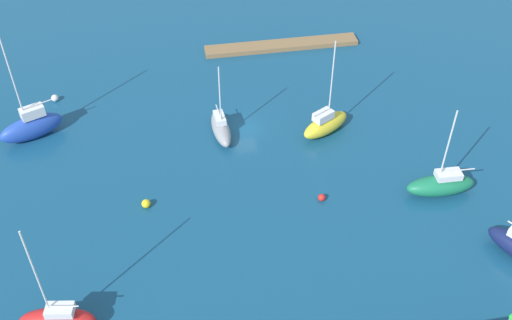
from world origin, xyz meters
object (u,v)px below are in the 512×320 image
Objects in this scene: sailboat_blue_mid_basin at (31,126)px; sailboat_gray_lone_north at (221,128)px; sailboat_green_east_end at (441,184)px; sailboat_yellow_west_end at (325,124)px; sailboat_red_far_south at (58,320)px; mooring_buoy_white at (55,98)px; mooring_buoy_red at (322,198)px; pier_dock at (281,45)px; mooring_buoy_yellow at (146,204)px.

sailboat_gray_lone_north is at bearing 147.32° from sailboat_blue_mid_basin.
sailboat_green_east_end is 44.26m from sailboat_blue_mid_basin.
sailboat_gray_lone_north is 11.71m from sailboat_yellow_west_end.
sailboat_green_east_end is 0.78× the size of sailboat_blue_mid_basin.
sailboat_red_far_south reaches higher than mooring_buoy_white.
sailboat_blue_mid_basin is at bearing -27.42° from mooring_buoy_red.
mooring_buoy_white is at bearing 130.11° from sailboat_yellow_west_end.
pier_dock is at bearing -69.93° from sailboat_green_east_end.
sailboat_red_far_south reaches higher than pier_dock.
pier_dock is at bearing -125.20° from mooring_buoy_yellow.
sailboat_gray_lone_north is 0.69× the size of sailboat_blue_mid_basin.
sailboat_yellow_west_end is (8.91, -11.42, 0.07)m from sailboat_green_east_end.
sailboat_yellow_west_end is at bearing -106.35° from mooring_buoy_red.
sailboat_yellow_west_end reaches higher than mooring_buoy_white.
pier_dock is 1.75× the size of sailboat_red_far_south.
sailboat_green_east_end is 37.92m from sailboat_red_far_south.
pier_dock is at bearing -179.51° from sailboat_blue_mid_basin.
sailboat_yellow_west_end is 10.87m from mooring_buoy_red.
mooring_buoy_red is at bearing 86.21° from pier_dock.
mooring_buoy_yellow is (20.32, 8.35, -0.80)m from sailboat_yellow_west_end.
pier_dock is 1.56× the size of sailboat_blue_mid_basin.
sailboat_red_far_south is (16.15, 22.67, 0.25)m from sailboat_gray_lone_north.
sailboat_blue_mid_basin is 15.72× the size of mooring_buoy_white.
pier_dock is 30.31m from mooring_buoy_white.
sailboat_blue_mid_basin reaches higher than sailboat_green_east_end.
mooring_buoy_white is (30.48, -11.43, -0.82)m from sailboat_yellow_west_end.
sailboat_red_far_south is 32.66m from mooring_buoy_white.
mooring_buoy_yellow is at bearing 108.47° from sailboat_blue_mid_basin.
sailboat_yellow_west_end reaches higher than mooring_buoy_red.
sailboat_blue_mid_basin reaches higher than pier_dock.
sailboat_green_east_end is at bearing 52.66° from sailboat_gray_lone_north.
sailboat_green_east_end is at bearing 108.30° from pier_dock.
sailboat_gray_lone_north reaches higher than mooring_buoy_white.
sailboat_yellow_west_end is at bearing 77.31° from sailboat_gray_lone_north.
sailboat_yellow_west_end is at bearing -50.26° from sailboat_green_east_end.
mooring_buoy_red is (-29.23, 15.16, -1.20)m from sailboat_blue_mid_basin.
sailboat_red_far_south is at bearing 23.44° from mooring_buoy_red.
sailboat_blue_mid_basin reaches higher than mooring_buoy_yellow.
sailboat_red_far_south is at bearing -40.47° from sailboat_gray_lone_north.
mooring_buoy_yellow is (-11.96, 13.11, -1.12)m from sailboat_blue_mid_basin.
mooring_buoy_white is (-1.79, -6.67, -1.14)m from sailboat_blue_mid_basin.
pier_dock is 34.24m from sailboat_blue_mid_basin.
sailboat_blue_mid_basin is (31.17, 14.12, 1.26)m from pier_dock.
sailboat_gray_lone_north is 27.84m from sailboat_red_far_south.
sailboat_yellow_west_end is 13.76× the size of mooring_buoy_white.
sailboat_gray_lone_north reaches higher than mooring_buoy_red.
mooring_buoy_yellow is (-10.16, 19.78, 0.02)m from mooring_buoy_white.
pier_dock is at bearing -114.62° from sailboat_red_far_south.
mooring_buoy_white reaches higher than mooring_buoy_red.
sailboat_red_far_south reaches higher than sailboat_gray_lone_north.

